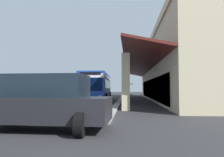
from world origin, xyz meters
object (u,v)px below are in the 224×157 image
at_px(transit_bus, 97,85).
at_px(parked_sedan_silver, 54,93).
at_px(parked_suv_charcoal, 42,101).
at_px(potted_palm, 129,94).
at_px(pedestrian, 27,97).

xyz_separation_m(transit_bus, parked_sedan_silver, (-5.17, -7.07, -1.10)).
bearing_deg(transit_bus, parked_suv_charcoal, 1.93).
relative_size(transit_bus, potted_palm, 4.83).
bearing_deg(pedestrian, parked_sedan_silver, -165.06).
distance_m(parked_suv_charcoal, pedestrian, 5.88).
relative_size(parked_suv_charcoal, potted_palm, 2.08).
distance_m(transit_bus, parked_suv_charcoal, 16.92).
height_order(parked_sedan_silver, pedestrian, pedestrian).
xyz_separation_m(parked_suv_charcoal, pedestrian, (-5.00, -3.09, -0.09)).
bearing_deg(potted_palm, parked_suv_charcoal, -6.64).
bearing_deg(transit_bus, potted_palm, 159.73).
distance_m(parked_suv_charcoal, parked_sedan_silver, 23.34).
bearing_deg(parked_sedan_silver, transit_bus, 53.83).
relative_size(transit_bus, pedestrian, 6.82).
relative_size(parked_sedan_silver, pedestrian, 2.71).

